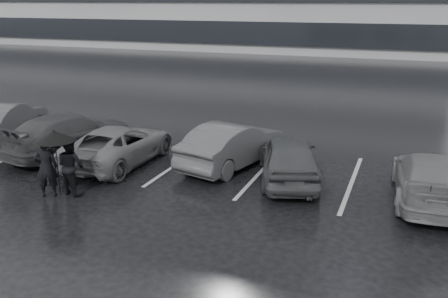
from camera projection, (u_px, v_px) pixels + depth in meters
ground at (213, 198)px, 13.65m from camera, size 160.00×160.00×0.00m
car_main at (289, 158)px, 14.75m from camera, size 2.81×4.37×1.38m
car_west_a at (232, 144)px, 16.08m from camera, size 2.50×4.55×1.42m
car_west_b at (120, 145)px, 16.35m from camera, size 2.13×4.55×1.26m
car_west_c at (70, 134)px, 17.35m from camera, size 3.15×5.26×1.43m
car_west_d at (4, 122)px, 18.83m from camera, size 2.91×4.83×1.50m
car_east at (430, 178)px, 13.27m from camera, size 2.13×4.61×1.30m
pedestrian_left at (46, 167)px, 13.53m from camera, size 0.72×0.68×1.66m
pedestrian_right at (71, 166)px, 13.69m from camera, size 0.91×0.78×1.63m
umbrella at (54, 136)px, 13.35m from camera, size 1.10×1.10×1.86m
stall_stripes at (219, 167)px, 16.15m from camera, size 19.72×5.00×0.00m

